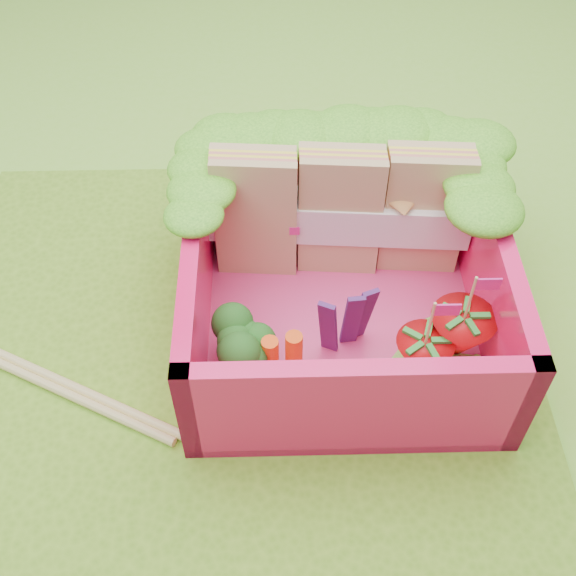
# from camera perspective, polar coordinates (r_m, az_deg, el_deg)

# --- Properties ---
(ground) EXTENTS (14.00, 14.00, 0.00)m
(ground) POSITION_cam_1_polar(r_m,az_deg,el_deg) (3.14, -4.21, -6.34)
(ground) COLOR #87D13A
(ground) RESTS_ON ground
(placemat) EXTENTS (2.60, 2.60, 0.03)m
(placemat) POSITION_cam_1_polar(r_m,az_deg,el_deg) (3.13, -4.22, -6.18)
(placemat) COLOR #649B23
(placemat) RESTS_ON ground
(bento_floor) EXTENTS (1.30, 1.30, 0.05)m
(bento_floor) POSITION_cam_1_polar(r_m,az_deg,el_deg) (3.23, 4.17, -2.53)
(bento_floor) COLOR #DE3879
(bento_floor) RESTS_ON placemat
(bento_box) EXTENTS (1.30, 1.30, 0.55)m
(bento_box) POSITION_cam_1_polar(r_m,az_deg,el_deg) (3.04, 4.42, 0.39)
(bento_box) COLOR #FF155C
(bento_box) RESTS_ON placemat
(lettuce_ruffle) EXTENTS (1.43, 0.77, 0.11)m
(lettuce_ruffle) POSITION_cam_1_polar(r_m,az_deg,el_deg) (3.16, 4.12, 10.98)
(lettuce_ruffle) COLOR #2E8B19
(lettuce_ruffle) RESTS_ON bento_box
(sandwich_stack) EXTENTS (1.16, 0.26, 0.64)m
(sandwich_stack) POSITION_cam_1_polar(r_m,az_deg,el_deg) (3.21, 4.16, 5.98)
(sandwich_stack) COLOR tan
(sandwich_stack) RESTS_ON bento_floor
(broccoli) EXTENTS (0.34, 0.34, 0.25)m
(broccoli) POSITION_cam_1_polar(r_m,az_deg,el_deg) (2.90, -4.07, -4.36)
(broccoli) COLOR #5D9849
(broccoli) RESTS_ON bento_floor
(carrot_sticks) EXTENTS (0.16, 0.07, 0.28)m
(carrot_sticks) POSITION_cam_1_polar(r_m,az_deg,el_deg) (2.90, -0.42, -5.62)
(carrot_sticks) COLOR #FF5F15
(carrot_sticks) RESTS_ON bento_floor
(purple_wedges) EXTENTS (0.22, 0.11, 0.38)m
(purple_wedges) POSITION_cam_1_polar(r_m,az_deg,el_deg) (2.96, 4.75, -2.59)
(purple_wedges) COLOR #431751
(purple_wedges) RESTS_ON bento_floor
(strawberry_left) EXTENTS (0.23, 0.23, 0.47)m
(strawberry_left) POSITION_cam_1_polar(r_m,az_deg,el_deg) (2.96, 10.53, -5.47)
(strawberry_left) COLOR red
(strawberry_left) RESTS_ON bento_floor
(strawberry_right) EXTENTS (0.27, 0.27, 0.51)m
(strawberry_right) POSITION_cam_1_polar(r_m,az_deg,el_deg) (3.04, 13.35, -3.78)
(strawberry_right) COLOR red
(strawberry_right) RESTS_ON bento_floor
(snap_peas) EXTENTS (0.64, 0.58, 0.05)m
(snap_peas) POSITION_cam_1_polar(r_m,az_deg,el_deg) (3.11, 11.60, -5.10)
(snap_peas) COLOR #65B137
(snap_peas) RESTS_ON bento_floor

